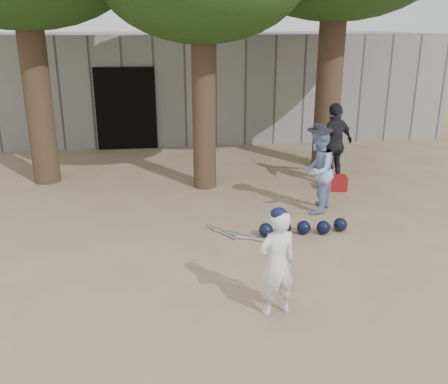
{
  "coord_description": "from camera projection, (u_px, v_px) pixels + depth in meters",
  "views": [
    {
      "loc": [
        -0.28,
        -5.87,
        3.31
      ],
      "look_at": [
        0.6,
        1.0,
        0.95
      ],
      "focal_mm": 40.0,
      "sensor_mm": 36.0,
      "label": 1
    }
  ],
  "objects": [
    {
      "name": "ground",
      "position": [
        189.0,
        286.0,
        6.61
      ],
      "size": [
        70.0,
        70.0,
        0.0
      ],
      "primitive_type": "plane",
      "color": "#937C5E",
      "rests_on": "ground"
    },
    {
      "name": "boy_player",
      "position": [
        277.0,
        264.0,
        5.79
      ],
      "size": [
        0.54,
        0.42,
        1.31
      ],
      "primitive_type": "imported",
      "rotation": [
        0.0,
        0.0,
        3.4
      ],
      "color": "white",
      "rests_on": "ground"
    },
    {
      "name": "spectator_blue",
      "position": [
        317.0,
        171.0,
        8.96
      ],
      "size": [
        0.89,
        0.95,
        1.55
      ],
      "primitive_type": "imported",
      "rotation": [
        0.0,
        0.0,
        4.17
      ],
      "color": "#899DD4",
      "rests_on": "ground"
    },
    {
      "name": "spectator_dark",
      "position": [
        334.0,
        144.0,
        10.51
      ],
      "size": [
        1.1,
        0.87,
        1.75
      ],
      "primitive_type": "imported",
      "rotation": [
        0.0,
        0.0,
        3.65
      ],
      "color": "black",
      "rests_on": "ground"
    },
    {
      "name": "red_bag",
      "position": [
        336.0,
        183.0,
        10.35
      ],
      "size": [
        0.46,
        0.38,
        0.3
      ],
      "primitive_type": "cube",
      "rotation": [
        0.0,
        0.0,
        -0.14
      ],
      "color": "maroon",
      "rests_on": "ground"
    },
    {
      "name": "back_building",
      "position": [
        168.0,
        83.0,
        15.83
      ],
      "size": [
        16.0,
        5.24,
        3.0
      ],
      "color": "gray",
      "rests_on": "ground"
    },
    {
      "name": "helmet_row",
      "position": [
        304.0,
        227.0,
        8.2
      ],
      "size": [
        1.51,
        0.32,
        0.23
      ],
      "color": "black",
      "rests_on": "ground"
    },
    {
      "name": "bat_pile",
      "position": [
        239.0,
        235.0,
        8.11
      ],
      "size": [
        1.11,
        0.83,
        0.06
      ],
      "color": "#A9AAB0",
      "rests_on": "ground"
    }
  ]
}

